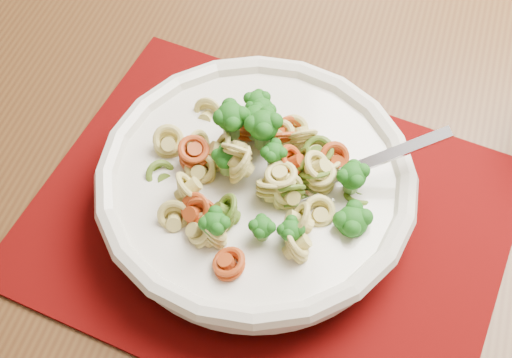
{
  "coord_description": "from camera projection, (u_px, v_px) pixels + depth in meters",
  "views": [
    {
      "loc": [
        -0.37,
        -1.13,
        1.34
      ],
      "look_at": [
        -0.38,
        -0.77,
        0.82
      ],
      "focal_mm": 50.0,
      "sensor_mm": 36.0,
      "label": 1
    }
  ],
  "objects": [
    {
      "name": "dining_table",
      "position": [
        271.0,
        195.0,
        0.79
      ],
      "size": [
        1.69,
        1.33,
        0.78
      ],
      "rotation": [
        0.0,
        0.0,
        -0.28
      ],
      "color": "#4F3116",
      "rests_on": "ground"
    },
    {
      "name": "pasta_broccoli_heap",
      "position": [
        256.0,
        175.0,
        0.62
      ],
      "size": [
        0.24,
        0.24,
        0.06
      ],
      "primitive_type": null,
      "color": "tan",
      "rests_on": "pasta_bowl"
    },
    {
      "name": "fork",
      "position": [
        302.0,
        189.0,
        0.62
      ],
      "size": [
        0.18,
        0.07,
        0.08
      ],
      "primitive_type": null,
      "rotation": [
        0.0,
        -0.35,
        0.24
      ],
      "color": "silver",
      "rests_on": "pasta_bowl"
    },
    {
      "name": "pasta_bowl",
      "position": [
        256.0,
        184.0,
        0.64
      ],
      "size": [
        0.29,
        0.29,
        0.05
      ],
      "color": "silver",
      "rests_on": "placemat"
    },
    {
      "name": "placemat",
      "position": [
        269.0,
        220.0,
        0.65
      ],
      "size": [
        0.51,
        0.46,
        0.0
      ],
      "primitive_type": "cube",
      "rotation": [
        0.0,
        0.0,
        -0.4
      ],
      "color": "#510403",
      "rests_on": "dining_table"
    }
  ]
}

